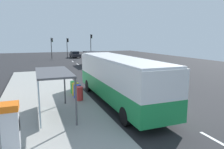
% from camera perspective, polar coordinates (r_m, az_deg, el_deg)
% --- Properties ---
extents(ground_plane, '(56.00, 92.00, 0.04)m').
position_cam_1_polar(ground_plane, '(27.44, -5.66, 0.38)').
color(ground_plane, '#262628').
extents(sidewalk_platform, '(6.20, 30.00, 0.18)m').
position_cam_1_polar(sidewalk_platform, '(14.80, -17.43, -7.80)').
color(sidewalk_platform, '#999993').
rests_on(sidewalk_platform, ground).
extents(lane_stripe_seg_0, '(0.16, 2.20, 0.01)m').
position_cam_1_polar(lane_stripe_seg_0, '(10.55, 27.50, -16.28)').
color(lane_stripe_seg_0, silver).
rests_on(lane_stripe_seg_0, ground).
extents(lane_stripe_seg_1, '(0.16, 2.20, 0.01)m').
position_cam_1_polar(lane_stripe_seg_1, '(14.06, 12.01, -8.85)').
color(lane_stripe_seg_1, silver).
rests_on(lane_stripe_seg_1, ground).
extents(lane_stripe_seg_2, '(0.16, 2.20, 0.01)m').
position_cam_1_polar(lane_stripe_seg_2, '(18.27, 3.47, -4.29)').
color(lane_stripe_seg_2, silver).
rests_on(lane_stripe_seg_2, ground).
extents(lane_stripe_seg_3, '(0.16, 2.20, 0.01)m').
position_cam_1_polar(lane_stripe_seg_3, '(22.81, -1.72, -1.44)').
color(lane_stripe_seg_3, silver).
rests_on(lane_stripe_seg_3, ground).
extents(lane_stripe_seg_4, '(0.16, 2.20, 0.01)m').
position_cam_1_polar(lane_stripe_seg_4, '(27.50, -5.16, 0.47)').
color(lane_stripe_seg_4, silver).
rests_on(lane_stripe_seg_4, ground).
extents(lane_stripe_seg_5, '(0.16, 2.20, 0.01)m').
position_cam_1_polar(lane_stripe_seg_5, '(32.29, -7.58, 1.81)').
color(lane_stripe_seg_5, silver).
rests_on(lane_stripe_seg_5, ground).
extents(lane_stripe_seg_6, '(0.16, 2.20, 0.01)m').
position_cam_1_polar(lane_stripe_seg_6, '(37.13, -9.38, 2.80)').
color(lane_stripe_seg_6, silver).
rests_on(lane_stripe_seg_6, ground).
extents(lane_stripe_seg_7, '(0.16, 2.20, 0.01)m').
position_cam_1_polar(lane_stripe_seg_7, '(42.01, -10.77, 3.56)').
color(lane_stripe_seg_7, silver).
rests_on(lane_stripe_seg_7, ground).
extents(bus, '(2.54, 11.01, 3.21)m').
position_cam_1_polar(bus, '(14.28, 1.61, -0.72)').
color(bus, '#1E8C47').
rests_on(bus, ground).
extents(white_van, '(2.06, 5.21, 2.30)m').
position_cam_1_polar(white_van, '(34.93, -5.43, 4.66)').
color(white_van, black).
rests_on(white_van, ground).
extents(sedan_near, '(1.96, 4.46, 1.52)m').
position_cam_1_polar(sedan_near, '(50.20, -10.14, 5.47)').
color(sedan_near, black).
rests_on(sedan_near, ground).
extents(ticket_machine, '(0.66, 0.76, 1.94)m').
position_cam_1_polar(ticket_machine, '(8.81, -26.06, -13.10)').
color(ticket_machine, silver).
rests_on(ticket_machine, sidewalk_platform).
extents(recycling_bin_red, '(0.52, 0.52, 0.95)m').
position_cam_1_polar(recycling_bin_red, '(14.81, -8.97, -5.17)').
color(recycling_bin_red, red).
rests_on(recycling_bin_red, sidewalk_platform).
extents(recycling_bin_blue, '(0.52, 0.52, 0.95)m').
position_cam_1_polar(recycling_bin_blue, '(15.47, -9.51, -4.53)').
color(recycling_bin_blue, blue).
rests_on(recycling_bin_blue, sidewalk_platform).
extents(recycling_bin_yellow, '(0.52, 0.52, 0.95)m').
position_cam_1_polar(recycling_bin_yellow, '(16.14, -10.01, -3.95)').
color(recycling_bin_yellow, yellow).
rests_on(recycling_bin_yellow, sidewalk_platform).
extents(recycling_bin_green, '(0.52, 0.52, 0.95)m').
position_cam_1_polar(recycling_bin_green, '(16.81, -10.47, -3.41)').
color(recycling_bin_green, green).
rests_on(recycling_bin_green, sidewalk_platform).
extents(traffic_light_near_side, '(0.49, 0.28, 5.46)m').
position_cam_1_polar(traffic_light_near_side, '(47.88, -5.76, 8.74)').
color(traffic_light_near_side, '#2D2D2D').
rests_on(traffic_light_near_side, ground).
extents(traffic_light_far_side, '(0.49, 0.28, 4.66)m').
position_cam_1_polar(traffic_light_far_side, '(47.18, -16.22, 7.80)').
color(traffic_light_far_side, '#2D2D2D').
rests_on(traffic_light_far_side, ground).
extents(traffic_light_median, '(0.49, 0.28, 4.60)m').
position_cam_1_polar(traffic_light_median, '(48.40, -12.13, 7.97)').
color(traffic_light_median, '#2D2D2D').
rests_on(traffic_light_median, ground).
extents(bus_shelter, '(1.80, 4.00, 2.50)m').
position_cam_1_polar(bus_shelter, '(11.93, -17.22, -2.02)').
color(bus_shelter, '#4C4C51').
rests_on(bus_shelter, sidewalk_platform).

